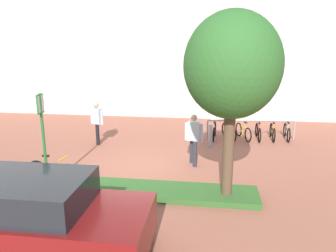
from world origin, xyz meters
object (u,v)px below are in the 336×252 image
at_px(bike_rack_cluster, 251,131).
at_px(bollard_steel, 210,135).
at_px(parking_sign_post, 42,128).
at_px(bike_at_sign, 53,172).
at_px(person_casual_tan, 194,136).
at_px(car_maroon_wagon, 32,218).
at_px(person_shirt_blue, 97,120).
at_px(tree_sidewalk, 232,67).

bearing_deg(bike_rack_cluster, bollard_steel, -142.65).
distance_m(parking_sign_post, bike_at_sign, 1.40).
distance_m(person_casual_tan, car_maroon_wagon, 5.82).
bearing_deg(bike_at_sign, bike_rack_cluster, 41.94).
bearing_deg(bike_rack_cluster, bike_at_sign, -138.06).
relative_size(person_casual_tan, person_shirt_blue, 1.00).
relative_size(bike_rack_cluster, person_casual_tan, 2.17).
height_order(bike_at_sign, bollard_steel, bollard_steel).
bearing_deg(person_shirt_blue, bollard_steel, 3.73).
distance_m(bollard_steel, car_maroon_wagon, 7.96).
xyz_separation_m(person_shirt_blue, car_maroon_wagon, (1.32, -6.98, -0.23)).
xyz_separation_m(parking_sign_post, person_shirt_blue, (-0.06, 4.16, -0.74)).
distance_m(tree_sidewalk, bike_at_sign, 5.77).
height_order(tree_sidewalk, parking_sign_post, tree_sidewalk).
xyz_separation_m(bollard_steel, person_shirt_blue, (-4.54, -0.30, 0.53)).
height_order(person_casual_tan, person_shirt_blue, same).
distance_m(bike_at_sign, bike_rack_cluster, 8.25).
distance_m(tree_sidewalk, person_casual_tan, 3.53).
relative_size(bike_at_sign, person_casual_tan, 0.97).
xyz_separation_m(bike_rack_cluster, car_maroon_wagon, (-4.92, -8.57, 0.41)).
height_order(bike_at_sign, bike_rack_cluster, bike_at_sign).
distance_m(parking_sign_post, bike_rack_cluster, 8.56).
distance_m(parking_sign_post, bollard_steel, 6.45).
relative_size(parking_sign_post, bike_rack_cluster, 0.71).
height_order(bollard_steel, person_shirt_blue, person_shirt_blue).
relative_size(tree_sidewalk, parking_sign_post, 1.77).
distance_m(parking_sign_post, car_maroon_wagon, 3.23).
bearing_deg(parking_sign_post, car_maroon_wagon, -65.86).
relative_size(bollard_steel, car_maroon_wagon, 0.21).
bearing_deg(person_casual_tan, car_maroon_wagon, -117.43).
height_order(parking_sign_post, person_casual_tan, parking_sign_post).
relative_size(parking_sign_post, person_shirt_blue, 1.54).
relative_size(person_casual_tan, car_maroon_wagon, 0.40).
relative_size(bollard_steel, person_shirt_blue, 0.52).
bearing_deg(bike_at_sign, bollard_steel, 43.54).
xyz_separation_m(bollard_steel, person_casual_tan, (-0.54, -2.11, 0.53)).
distance_m(person_casual_tan, person_shirt_blue, 4.39).
relative_size(bollard_steel, person_casual_tan, 0.52).
xyz_separation_m(parking_sign_post, bollard_steel, (4.48, 4.46, -1.28)).
height_order(bike_at_sign, person_shirt_blue, person_shirt_blue).
bearing_deg(car_maroon_wagon, bike_at_sign, 111.71).
distance_m(parking_sign_post, person_shirt_blue, 4.23).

